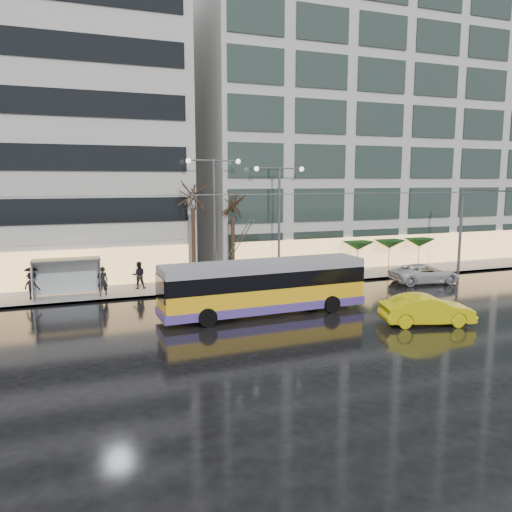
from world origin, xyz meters
TOP-DOWN VIEW (x-y plane):
  - ground at (0.00, 0.00)m, footprint 140.00×140.00m
  - sidewalk at (2.00, 14.00)m, footprint 80.00×10.00m
  - kerb at (2.00, 9.05)m, footprint 80.00×0.10m
  - building_right at (19.00, 19.00)m, footprint 32.00×14.00m
  - trolleybus at (2.66, 2.74)m, footprint 12.13×4.83m
  - catenary at (1.00, 7.94)m, footprint 42.24×5.12m
  - bus_shelter at (-8.38, 10.69)m, footprint 4.20×1.60m
  - street_lamp_near at (2.00, 10.80)m, footprint 3.96×0.36m
  - street_lamp_far at (7.00, 10.80)m, footprint 3.96×0.36m
  - tree_a at (0.50, 11.00)m, footprint 3.20×3.20m
  - tree_b at (3.50, 11.20)m, footprint 3.20×3.20m
  - parasol_a at (14.00, 11.00)m, footprint 2.50×2.50m
  - parasol_b at (17.00, 11.00)m, footprint 2.50×2.50m
  - parasol_c at (20.00, 11.00)m, footprint 2.50×2.50m
  - taxi_b at (10.09, -2.30)m, footprint 5.16×2.96m
  - sedan_silver at (17.20, 6.73)m, footprint 5.44×2.98m
  - pedestrian_a at (-5.84, 10.19)m, footprint 1.08×1.09m
  - pedestrian_b at (-3.34, 11.48)m, footprint 0.99×0.81m
  - pedestrian_c at (-10.13, 10.61)m, footprint 1.31×1.19m

SIDE VIEW (x-z plane):
  - ground at x=0.00m, z-range 0.00..0.00m
  - sidewalk at x=2.00m, z-range 0.00..0.15m
  - kerb at x=2.00m, z-range 0.00..0.15m
  - sedan_silver at x=17.20m, z-range 0.00..1.44m
  - taxi_b at x=10.09m, z-range 0.00..1.61m
  - pedestrian_b at x=-3.34m, z-range 0.15..2.07m
  - pedestrian_c at x=-10.13m, z-range 0.21..2.32m
  - trolleybus at x=2.66m, z-range -1.28..4.30m
  - pedestrian_a at x=-5.84m, z-range 0.47..2.66m
  - bus_shelter at x=-8.38m, z-range 0.71..3.22m
  - parasol_a at x=14.00m, z-range 1.12..3.77m
  - parasol_b at x=17.00m, z-range 1.12..3.77m
  - parasol_c at x=20.00m, z-range 1.12..3.77m
  - catenary at x=1.00m, z-range 0.75..7.75m
  - street_lamp_far at x=7.00m, z-range 1.45..9.98m
  - street_lamp_near at x=2.00m, z-range 1.48..10.51m
  - tree_b at x=3.50m, z-range 2.55..10.25m
  - tree_a at x=0.50m, z-range 2.89..11.29m
  - building_right at x=19.00m, z-range 0.15..25.15m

